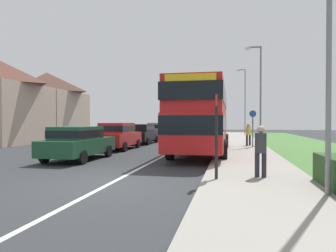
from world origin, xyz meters
name	(u,v)px	position (x,y,z in m)	size (l,w,h in m)	color
ground_plane	(108,185)	(0.00, 0.00, 0.00)	(120.00, 120.00, 0.00)	#2D3033
lane_marking_centre	(167,154)	(0.00, 8.00, 0.00)	(0.14, 60.00, 0.01)	silver
pavement_near_side	(248,160)	(4.20, 6.00, 0.06)	(3.20, 68.00, 0.12)	gray
double_decker_bus	(202,115)	(1.87, 8.63, 2.14)	(2.80, 10.31, 3.70)	red
parked_car_dark_green	(78,141)	(-3.54, 4.80, 0.87)	(1.98, 4.35, 1.56)	#19472D
parked_car_red	(118,135)	(-3.64, 10.09, 0.93)	(1.97, 4.25, 1.70)	#B21E1E
parked_car_black	(142,133)	(-3.58, 15.17, 0.87)	(1.90, 4.41, 1.58)	black
parked_car_grey	(158,131)	(-3.49, 20.36, 0.91)	(1.90, 4.11, 1.67)	slate
pedestrian_at_stop	(261,149)	(4.29, 1.40, 0.98)	(0.34, 0.34, 1.67)	#23232D
pedestrian_walking_away	(248,133)	(4.64, 13.67, 0.98)	(0.34, 0.34, 1.67)	#23232D
bus_stop_sign	(216,130)	(3.00, 0.86, 1.54)	(0.09, 0.52, 2.60)	black
cycle_route_sign	(253,127)	(4.82, 12.25, 1.43)	(0.44, 0.08, 2.52)	slate
street_lamp_near	(324,8)	(5.50, -0.48, 4.38)	(1.14, 0.20, 7.66)	slate
street_lamp_mid	(259,89)	(5.36, 14.00, 4.09)	(1.14, 0.20, 7.08)	slate
street_lamp_far	(244,98)	(5.14, 31.73, 4.81)	(1.14, 0.20, 8.49)	slate
house_terrace_far_side	(25,104)	(-14.94, 16.13, 3.39)	(6.30, 13.01, 6.78)	tan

